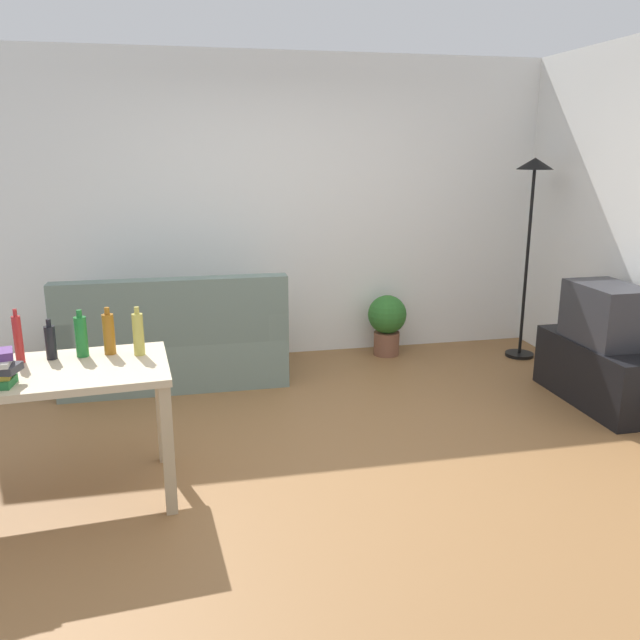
{
  "coord_description": "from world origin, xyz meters",
  "views": [
    {
      "loc": [
        -0.79,
        -3.66,
        1.87
      ],
      "look_at": [
        0.1,
        0.5,
        0.75
      ],
      "focal_mm": 36.18,
      "sensor_mm": 36.0,
      "label": 1
    }
  ],
  "objects_px": {
    "tv_stand": "(599,373)",
    "tv": "(607,314)",
    "torchiere_lamp": "(532,204)",
    "bottle_dark": "(51,342)",
    "couch": "(175,345)",
    "bottle_amber": "(109,333)",
    "desk": "(53,389)",
    "bottle_green": "(81,336)",
    "potted_plant": "(387,321)",
    "bottle_red": "(18,339)",
    "bottle_squat": "(138,334)"
  },
  "relations": [
    {
      "from": "tv_stand",
      "to": "tv",
      "type": "xyz_separation_m",
      "value": [
        0.0,
        -0.0,
        0.46
      ]
    },
    {
      "from": "torchiere_lamp",
      "to": "bottle_dark",
      "type": "height_order",
      "value": "torchiere_lamp"
    },
    {
      "from": "couch",
      "to": "torchiere_lamp",
      "type": "height_order",
      "value": "torchiere_lamp"
    },
    {
      "from": "torchiere_lamp",
      "to": "bottle_amber",
      "type": "xyz_separation_m",
      "value": [
        -3.47,
        -1.61,
        -0.53
      ]
    },
    {
      "from": "desk",
      "to": "bottle_green",
      "type": "distance_m",
      "value": 0.33
    },
    {
      "from": "desk",
      "to": "bottle_dark",
      "type": "distance_m",
      "value": 0.28
    },
    {
      "from": "potted_plant",
      "to": "bottle_red",
      "type": "distance_m",
      "value": 3.41
    },
    {
      "from": "bottle_red",
      "to": "bottle_dark",
      "type": "relative_size",
      "value": 1.32
    },
    {
      "from": "desk",
      "to": "bottle_squat",
      "type": "xyz_separation_m",
      "value": [
        0.45,
        0.16,
        0.23
      ]
    },
    {
      "from": "torchiere_lamp",
      "to": "bottle_dark",
      "type": "distance_m",
      "value": 4.15
    },
    {
      "from": "couch",
      "to": "bottle_dark",
      "type": "xyz_separation_m",
      "value": [
        -0.63,
        -1.64,
        0.55
      ]
    },
    {
      "from": "desk",
      "to": "bottle_squat",
      "type": "relative_size",
      "value": 4.53
    },
    {
      "from": "desk",
      "to": "bottle_dark",
      "type": "xyz_separation_m",
      "value": [
        -0.02,
        0.18,
        0.21
      ]
    },
    {
      "from": "potted_plant",
      "to": "bottle_dark",
      "type": "relative_size",
      "value": 2.52
    },
    {
      "from": "bottle_squat",
      "to": "couch",
      "type": "bearing_deg",
      "value": 84.41
    },
    {
      "from": "potted_plant",
      "to": "bottle_green",
      "type": "relative_size",
      "value": 2.14
    },
    {
      "from": "couch",
      "to": "tv_stand",
      "type": "distance_m",
      "value": 3.36
    },
    {
      "from": "couch",
      "to": "desk",
      "type": "relative_size",
      "value": 1.43
    },
    {
      "from": "tv",
      "to": "bottle_dark",
      "type": "height_order",
      "value": "bottle_dark"
    },
    {
      "from": "tv",
      "to": "potted_plant",
      "type": "height_order",
      "value": "tv"
    },
    {
      "from": "couch",
      "to": "bottle_red",
      "type": "distance_m",
      "value": 1.93
    },
    {
      "from": "tv_stand",
      "to": "desk",
      "type": "xyz_separation_m",
      "value": [
        -3.75,
        -0.65,
        0.41
      ]
    },
    {
      "from": "desk",
      "to": "bottle_dark",
      "type": "relative_size",
      "value": 5.55
    },
    {
      "from": "torchiere_lamp",
      "to": "bottle_squat",
      "type": "xyz_separation_m",
      "value": [
        -3.31,
        -1.67,
        -0.53
      ]
    },
    {
      "from": "bottle_red",
      "to": "bottle_amber",
      "type": "bearing_deg",
      "value": 7.17
    },
    {
      "from": "tv",
      "to": "torchiere_lamp",
      "type": "bearing_deg",
      "value": 0.17
    },
    {
      "from": "tv_stand",
      "to": "bottle_dark",
      "type": "xyz_separation_m",
      "value": [
        -3.78,
        -0.46,
        0.62
      ]
    },
    {
      "from": "bottle_dark",
      "to": "bottle_squat",
      "type": "height_order",
      "value": "bottle_squat"
    },
    {
      "from": "torchiere_lamp",
      "to": "desk",
      "type": "xyz_separation_m",
      "value": [
        -3.75,
        -1.82,
        -0.76
      ]
    },
    {
      "from": "couch",
      "to": "bottle_green",
      "type": "distance_m",
      "value": 1.78
    },
    {
      "from": "torchiere_lamp",
      "to": "bottle_dark",
      "type": "xyz_separation_m",
      "value": [
        -3.78,
        -1.64,
        -0.56
      ]
    },
    {
      "from": "tv_stand",
      "to": "desk",
      "type": "height_order",
      "value": "desk"
    },
    {
      "from": "bottle_green",
      "to": "bottle_squat",
      "type": "distance_m",
      "value": 0.31
    },
    {
      "from": "tv_stand",
      "to": "bottle_squat",
      "type": "bearing_deg",
      "value": 98.41
    },
    {
      "from": "desk",
      "to": "bottle_green",
      "type": "height_order",
      "value": "bottle_green"
    },
    {
      "from": "bottle_red",
      "to": "potted_plant",
      "type": "bearing_deg",
      "value": 36.01
    },
    {
      "from": "bottle_red",
      "to": "bottle_dark",
      "type": "bearing_deg",
      "value": 10.8
    },
    {
      "from": "tv_stand",
      "to": "potted_plant",
      "type": "bearing_deg",
      "value": 39.18
    },
    {
      "from": "tv_stand",
      "to": "desk",
      "type": "relative_size",
      "value": 0.88
    },
    {
      "from": "tv_stand",
      "to": "potted_plant",
      "type": "distance_m",
      "value": 1.92
    },
    {
      "from": "torchiere_lamp",
      "to": "desk",
      "type": "bearing_deg",
      "value": -154.11
    },
    {
      "from": "bottle_amber",
      "to": "bottle_squat",
      "type": "height_order",
      "value": "bottle_squat"
    },
    {
      "from": "torchiere_lamp",
      "to": "bottle_amber",
      "type": "distance_m",
      "value": 3.86
    },
    {
      "from": "desk",
      "to": "bottle_red",
      "type": "height_order",
      "value": "bottle_red"
    },
    {
      "from": "torchiere_lamp",
      "to": "bottle_red",
      "type": "height_order",
      "value": "torchiere_lamp"
    },
    {
      "from": "torchiere_lamp",
      "to": "bottle_green",
      "type": "xyz_separation_m",
      "value": [
        -3.62,
        -1.63,
        -0.54
      ]
    },
    {
      "from": "desk",
      "to": "bottle_amber",
      "type": "bearing_deg",
      "value": 31.86
    },
    {
      "from": "bottle_green",
      "to": "bottle_squat",
      "type": "xyz_separation_m",
      "value": [
        0.31,
        -0.04,
        0.01
      ]
    },
    {
      "from": "tv",
      "to": "bottle_dark",
      "type": "distance_m",
      "value": 3.81
    },
    {
      "from": "potted_plant",
      "to": "bottle_squat",
      "type": "height_order",
      "value": "bottle_squat"
    }
  ]
}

